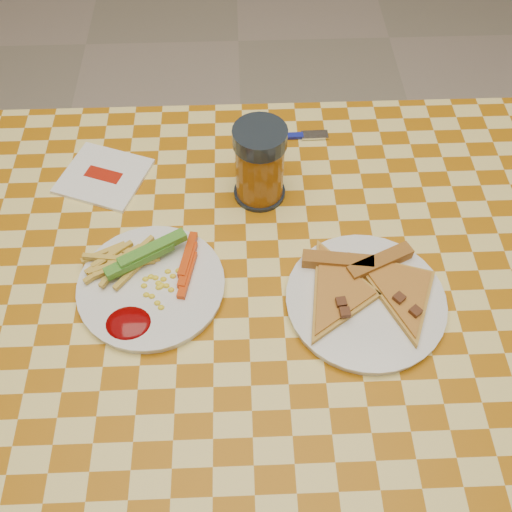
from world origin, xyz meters
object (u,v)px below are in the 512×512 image
Objects in this scene: table at (249,321)px; drink_glass at (260,164)px; plate_right at (365,301)px; plate_left at (152,287)px.

drink_glass is (0.03, 0.21, 0.14)m from table.
plate_right reaches higher than table.
table is 5.53× the size of plate_right.
drink_glass is (-0.15, 0.22, 0.06)m from plate_right.
plate_left is (-0.14, 0.02, 0.08)m from table.
drink_glass is at bearing 82.97° from table.
drink_glass is at bearing 47.72° from plate_left.
plate_right is (0.17, -0.02, 0.08)m from table.
plate_left is 0.26m from drink_glass.
plate_right is (0.32, -0.04, 0.00)m from plate_left.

